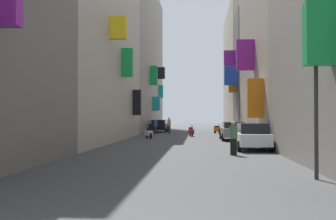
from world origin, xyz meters
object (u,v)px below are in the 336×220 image
Objects in this scene: parked_car_grey at (233,130)px; scooter_red at (191,131)px; pedestrian_near_left at (156,127)px; pedestrian_near_right at (234,138)px; scooter_white at (149,133)px; traffic_light_near_corner at (316,84)px; scooter_orange at (217,129)px; pedestrian_crossing at (169,126)px; parked_car_black at (159,126)px; parked_car_white at (252,136)px.

scooter_red is at bearing 120.60° from parked_car_grey.
pedestrian_near_left is 0.96× the size of pedestrian_near_right.
scooter_red is at bearing 47.08° from scooter_white.
scooter_red is 25.56m from traffic_light_near_corner.
pedestrian_crossing is (-5.32, -0.28, 0.41)m from scooter_orange.
pedestrian_near_right reaches higher than scooter_red.
pedestrian_near_right reaches higher than scooter_white.
scooter_red is 18.09m from pedestrian_near_right.
traffic_light_near_corner is at bearing -75.69° from pedestrian_near_right.
scooter_orange is at bearing 92.76° from traffic_light_near_corner.
pedestrian_crossing is 1.11× the size of pedestrian_near_left.
pedestrian_near_right is at bearing 104.31° from traffic_light_near_corner.
parked_car_black reaches higher than scooter_orange.
pedestrian_near_right is (5.00, -23.72, -0.06)m from pedestrian_crossing.
parked_car_black is at bearing 110.68° from pedestrian_crossing.
traffic_light_near_corner reaches higher than scooter_white.
traffic_light_near_corner reaches higher than scooter_red.
scooter_red is 0.46× the size of traffic_light_near_corner.
scooter_red is at bearing 99.64° from traffic_light_near_corner.
traffic_light_near_corner is (4.26, -25.09, 2.38)m from scooter_red.
parked_car_grey is (-0.27, 9.10, -0.01)m from parked_car_white.
pedestrian_near_left reaches higher than parked_car_white.
pedestrian_near_right is at bearing -90.77° from scooter_orange.
pedestrian_crossing is at bearing 106.87° from parked_car_white.
traffic_light_near_corner reaches higher than parked_car_black.
pedestrian_near_right is at bearing -113.27° from parked_car_white.
parked_car_white is 13.28m from scooter_white.
parked_car_grey is 13.10m from pedestrian_crossing.
pedestrian_crossing is at bearing 102.46° from traffic_light_near_corner.
scooter_white is 8.66m from pedestrian_near_left.
parked_car_grey is 6.78m from scooter_red.
parked_car_black reaches higher than scooter_red.
parked_car_grey is at bearing -59.40° from scooter_red.
pedestrian_near_left is (-7.68, 19.74, -0.00)m from parked_car_white.
parked_car_white reaches higher than parked_car_grey.
pedestrian_crossing is (1.55, -4.12, 0.09)m from parked_car_black.
parked_car_black is 2.49× the size of pedestrian_crossing.
parked_car_black is at bearing 150.81° from scooter_orange.
parked_car_black is at bearing 103.24° from pedestrian_near_right.
scooter_orange is at bearing 93.32° from parked_car_grey.
parked_car_grey is at bearing -86.68° from scooter_orange.
scooter_white is (0.55, -13.76, -0.32)m from parked_car_black.
pedestrian_near_right reaches higher than scooter_orange.
scooter_red is at bearing -66.18° from pedestrian_crossing.
pedestrian_crossing reaches higher than parked_car_grey.
parked_car_white is at bearing -87.37° from scooter_orange.
scooter_red and scooter_orange have the same top height.
parked_car_grey is 2.48× the size of scooter_white.
scooter_white is at bearing 113.08° from pedestrian_near_right.
scooter_red is (-3.72, 14.93, -0.32)m from parked_car_white.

